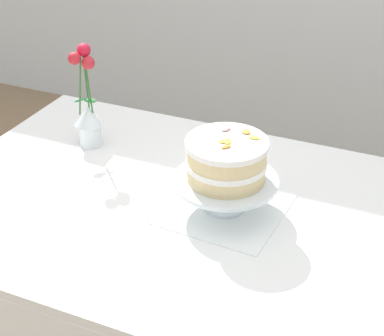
{
  "coord_description": "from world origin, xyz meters",
  "views": [
    {
      "loc": [
        0.65,
        -1.33,
        1.73
      ],
      "look_at": [
        0.06,
        0.01,
        0.86
      ],
      "focal_mm": 58.0,
      "sensor_mm": 36.0,
      "label": 1
    }
  ],
  "objects_px": {
    "layer_cake": "(226,160)",
    "flower_vase": "(88,112)",
    "cake_stand": "(226,184)",
    "dining_table": "(168,230)"
  },
  "relations": [
    {
      "from": "cake_stand",
      "to": "layer_cake",
      "type": "distance_m",
      "value": 0.08
    },
    {
      "from": "dining_table",
      "to": "cake_stand",
      "type": "bearing_deg",
      "value": 16.08
    },
    {
      "from": "cake_stand",
      "to": "flower_vase",
      "type": "relative_size",
      "value": 0.84
    },
    {
      "from": "layer_cake",
      "to": "flower_vase",
      "type": "xyz_separation_m",
      "value": [
        -0.54,
        0.17,
        -0.04
      ]
    },
    {
      "from": "dining_table",
      "to": "flower_vase",
      "type": "xyz_separation_m",
      "value": [
        -0.39,
        0.22,
        0.21
      ]
    },
    {
      "from": "flower_vase",
      "to": "dining_table",
      "type": "bearing_deg",
      "value": -29.44
    },
    {
      "from": "cake_stand",
      "to": "flower_vase",
      "type": "xyz_separation_m",
      "value": [
        -0.54,
        0.17,
        0.04
      ]
    },
    {
      "from": "layer_cake",
      "to": "cake_stand",
      "type": "bearing_deg",
      "value": -101.13
    },
    {
      "from": "dining_table",
      "to": "flower_vase",
      "type": "distance_m",
      "value": 0.49
    },
    {
      "from": "dining_table",
      "to": "flower_vase",
      "type": "bearing_deg",
      "value": 150.56
    }
  ]
}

